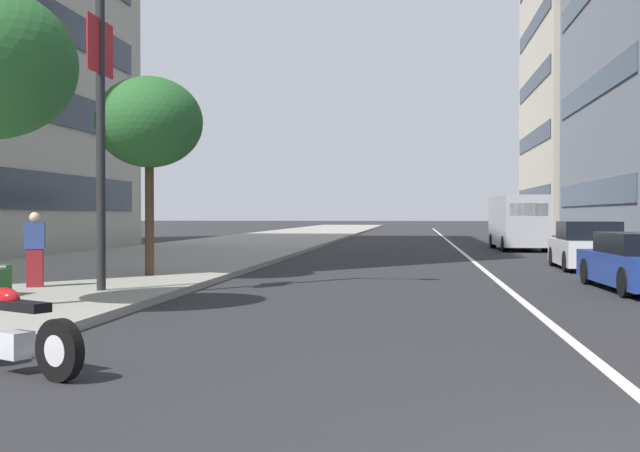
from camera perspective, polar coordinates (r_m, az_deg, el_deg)
name	(u,v)px	position (r m, az deg, el deg)	size (l,w,h in m)	color
sidewalk_right_plaza	(214,249)	(36.11, -7.82, -1.69)	(160.00, 8.95, 0.15)	gray
lane_centre_stripe	(456,247)	(39.95, 9.97, -1.56)	(110.00, 0.16, 0.01)	silver
motorcycle_far_end_row	(13,333)	(8.88, -21.62, -7.35)	(1.10, 1.96, 1.09)	black
car_mid_block_traffic	(587,247)	(25.00, 19.03, -1.49)	(4.16, 1.91, 1.46)	silver
delivery_van_ahead	(518,221)	(37.68, 14.30, 0.35)	(5.88, 2.19, 2.54)	#B7B7BC
street_lamp_with_banners	(116,46)	(16.41, -14.74, 12.66)	(1.26, 2.35, 8.10)	#232326
street_tree_mid_sidewalk	(149,123)	(19.99, -12.43, 7.41)	(2.67, 2.67, 4.96)	#473323
pedestrian_on_plaza	(35,250)	(17.36, -20.20, -1.63)	(0.38, 0.47, 1.57)	maroon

